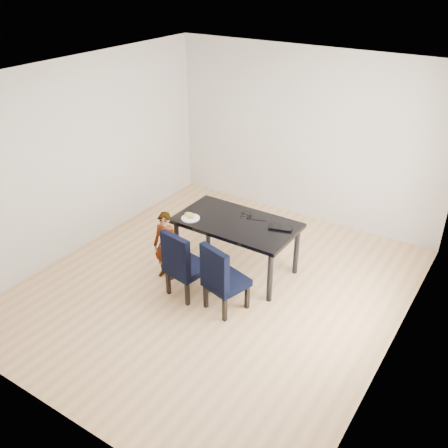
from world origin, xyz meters
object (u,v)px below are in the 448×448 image
Objects in this scene: plate at (190,218)px; chair_left at (187,263)px; dining_table at (236,246)px; child at (166,246)px; chair_right at (227,277)px; laptop at (281,226)px.

chair_left is at bearing -57.93° from plate.
dining_table is at bearing 83.41° from chair_left.
plate is (0.13, 0.39, 0.28)m from child.
child reaches higher than chair_right.
plate is (-0.90, 0.52, 0.30)m from chair_right.
dining_table is at bearing 25.25° from plate.
chair_right is at bearing 61.85° from laptop.
chair_left reaches higher than plate.
chair_left is at bearing -26.81° from child.
laptop is (1.24, 0.83, 0.28)m from child.
chair_right is 1.08m from plate.
chair_right is 3.02× the size of laptop.
child is 3.90× the size of plate.
laptop is (0.79, 0.97, 0.30)m from chair_left.
child reaches higher than dining_table.
plate is at bearing -154.75° from dining_table.
plate is (-0.56, -0.26, 0.38)m from dining_table.
child reaches higher than chair_left.
chair_left is at bearing 35.33° from laptop.
plate is at bearing 165.67° from chair_right.
chair_right is (0.35, -0.78, 0.08)m from dining_table.
chair_left is 1.00× the size of chair_right.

